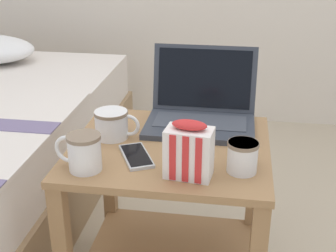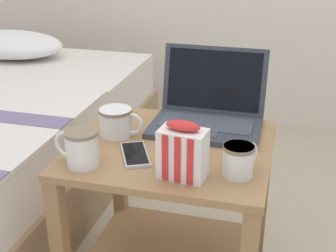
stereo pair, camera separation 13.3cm
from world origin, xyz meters
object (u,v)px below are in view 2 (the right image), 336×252
at_px(cell_phone, 135,154).
at_px(mug_mid_center, 81,146).
at_px(mug_front_left, 117,121).
at_px(snack_bag, 183,152).
at_px(laptop, 208,112).
at_px(mug_front_right, 239,158).

bearing_deg(cell_phone, mug_mid_center, -144.30).
distance_m(mug_front_left, mug_mid_center, 0.21).
xyz_separation_m(snack_bag, cell_phone, (-0.16, 0.08, -0.07)).
bearing_deg(cell_phone, snack_bag, -26.89).
distance_m(laptop, mug_front_left, 0.30).
bearing_deg(snack_bag, cell_phone, 153.11).
relative_size(snack_bag, cell_phone, 0.93).
xyz_separation_m(mug_front_left, mug_mid_center, (-0.02, -0.21, 0.01)).
distance_m(snack_bag, cell_phone, 0.19).
bearing_deg(mug_front_left, mug_front_right, -21.13).
bearing_deg(laptop, mug_front_right, -65.52).
bearing_deg(mug_front_right, mug_front_left, 158.87).
height_order(laptop, snack_bag, laptop).
relative_size(mug_mid_center, cell_phone, 0.80).
bearing_deg(laptop, snack_bag, -90.09).
distance_m(laptop, mug_front_right, 0.34).
distance_m(mug_front_left, snack_bag, 0.33).
bearing_deg(mug_front_left, cell_phone, -50.50).
relative_size(laptop, mug_front_right, 3.12).
xyz_separation_m(laptop, mug_mid_center, (-0.28, -0.36, 0.01)).
relative_size(mug_front_left, mug_front_right, 1.27).
relative_size(laptop, cell_phone, 2.06).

